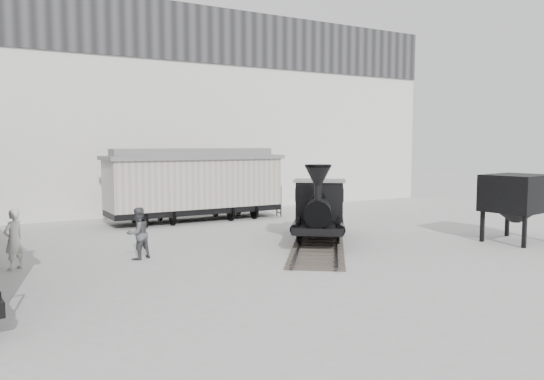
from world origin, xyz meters
TOP-DOWN VIEW (x-y plane):
  - ground at (0.00, 0.00)m, footprint 90.00×90.00m
  - north_wall at (0.00, 14.98)m, footprint 34.00×2.51m
  - locomotive at (1.81, 3.24)m, footprint 6.37×7.69m
  - boxcar at (-0.15, 10.75)m, footprint 8.47×2.65m
  - visitor_a at (-8.48, 4.09)m, footprint 0.78×0.76m
  - visitor_b at (-4.93, 3.67)m, footprint 0.99×0.89m
  - coal_hopper at (8.24, -0.44)m, footprint 2.60×2.25m

SIDE VIEW (x-z plane):
  - ground at x=0.00m, z-range 0.00..0.00m
  - visitor_b at x=-4.93m, z-range 0.00..1.67m
  - visitor_a at x=-8.48m, z-range 0.00..1.81m
  - locomotive at x=1.81m, z-range -0.38..2.53m
  - coal_hopper at x=8.24m, z-range 0.39..2.93m
  - boxcar at x=-0.15m, z-range 0.08..3.55m
  - north_wall at x=0.00m, z-range 0.05..11.05m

